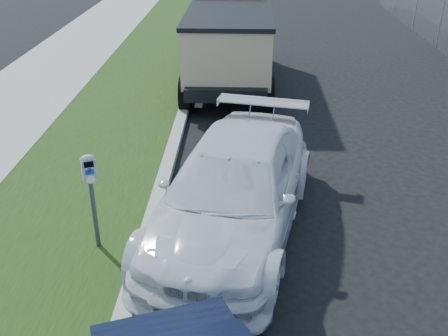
{
  "coord_description": "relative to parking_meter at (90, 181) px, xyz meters",
  "views": [
    {
      "loc": [
        -1.14,
        -6.46,
        4.81
      ],
      "look_at": [
        -1.4,
        1.0,
        1.0
      ],
      "focal_mm": 42.0,
      "sensor_mm": 36.0,
      "label": 1
    }
  ],
  "objects": [
    {
      "name": "ground",
      "position": [
        3.28,
        -0.04,
        -1.24
      ],
      "size": [
        120.0,
        120.0,
        0.0
      ],
      "primitive_type": "plane",
      "color": "black",
      "rests_on": "ground"
    },
    {
      "name": "streetside",
      "position": [
        -2.29,
        1.96,
        -1.17
      ],
      "size": [
        6.12,
        50.0,
        0.15
      ],
      "color": "gray",
      "rests_on": "ground"
    },
    {
      "name": "parking_meter",
      "position": [
        0.0,
        0.0,
        0.0
      ],
      "size": [
        0.25,
        0.21,
        1.52
      ],
      "rotation": [
        0.0,
        0.0,
        0.41
      ],
      "color": "#3F4247",
      "rests_on": "ground"
    },
    {
      "name": "white_wagon",
      "position": [
        2.02,
        0.76,
        -0.5
      ],
      "size": [
        3.15,
        5.46,
        1.49
      ],
      "primitive_type": "imported",
      "rotation": [
        0.0,
        0.0,
        -0.22
      ],
      "color": "silver",
      "rests_on": "ground"
    },
    {
      "name": "dump_truck",
      "position": [
        1.77,
        8.54,
        0.06
      ],
      "size": [
        2.41,
        5.95,
        2.32
      ],
      "rotation": [
        0.0,
        0.0,
        -0.0
      ],
      "color": "black",
      "rests_on": "ground"
    }
  ]
}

